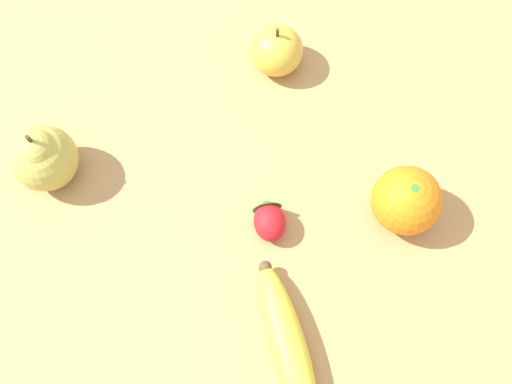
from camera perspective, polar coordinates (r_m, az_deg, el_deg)
ground_plane at (r=0.74m, az=-5.14°, el=-2.45°), size 3.00×3.00×0.00m
banana at (r=0.68m, az=3.15°, el=-14.66°), size 0.07×0.21×0.04m
orange at (r=0.72m, az=14.13°, el=-0.80°), size 0.08×0.08×0.08m
pear at (r=0.76m, az=-19.62°, el=3.18°), size 0.08×0.08×0.10m
strawberry at (r=0.71m, az=1.27°, el=-2.61°), size 0.05×0.06×0.04m
apple at (r=0.81m, az=1.96°, el=13.33°), size 0.07×0.07×0.08m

